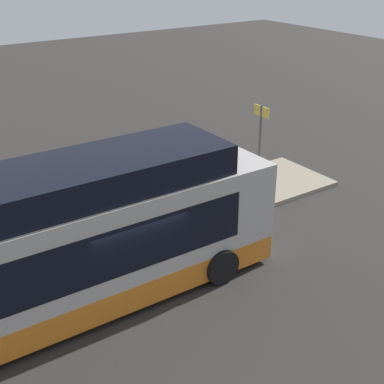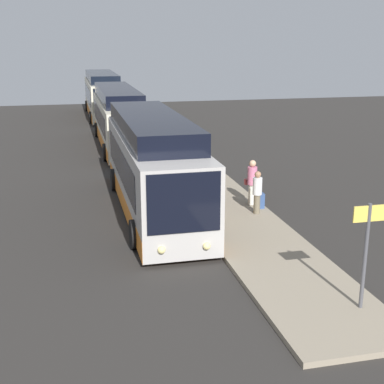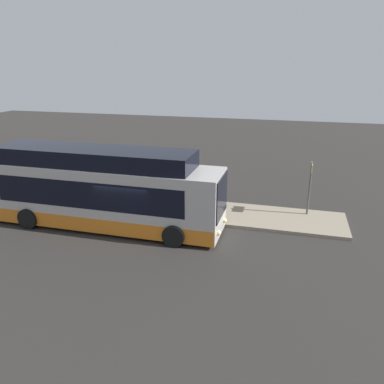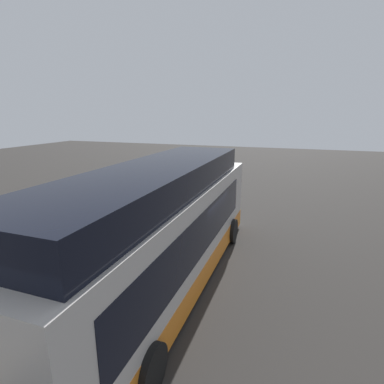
{
  "view_description": "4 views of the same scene",
  "coord_description": "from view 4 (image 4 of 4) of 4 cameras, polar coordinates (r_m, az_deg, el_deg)",
  "views": [
    {
      "loc": [
        -5.15,
        -10.65,
        8.46
      ],
      "look_at": [
        2.73,
        0.89,
        1.92
      ],
      "focal_mm": 50.0,
      "sensor_mm": 36.0,
      "label": 1
    },
    {
      "loc": [
        19.01,
        -2.92,
        6.72
      ],
      "look_at": [
        2.73,
        0.89,
        1.92
      ],
      "focal_mm": 50.0,
      "sensor_mm": 36.0,
      "label": 2
    },
    {
      "loc": [
        7.05,
        -14.93,
        7.54
      ],
      "look_at": [
        2.73,
        0.89,
        1.92
      ],
      "focal_mm": 35.0,
      "sensor_mm": 36.0,
      "label": 3
    },
    {
      "loc": [
        -9.07,
        -3.29,
        5.2
      ],
      "look_at": [
        2.73,
        0.89,
        1.92
      ],
      "focal_mm": 28.0,
      "sensor_mm": 36.0,
      "label": 4
    }
  ],
  "objects": [
    {
      "name": "suitcase",
      "position": [
        12.57,
        -20.81,
        -8.46
      ],
      "size": [
        0.33,
        0.22,
        0.86
      ],
      "color": "#334C7F",
      "rests_on": "platform"
    },
    {
      "name": "ground",
      "position": [
        10.96,
        -0.4,
        -13.65
      ],
      "size": [
        80.0,
        80.0,
        0.0
      ],
      "primitive_type": "plane",
      "color": "#2B2826"
    },
    {
      "name": "platform",
      "position": [
        12.25,
        -14.67,
        -10.55
      ],
      "size": [
        20.0,
        3.12,
        0.16
      ],
      "color": "gray",
      "rests_on": "ground"
    },
    {
      "name": "passenger_with_bags",
      "position": [
        11.41,
        -10.95,
        -7.04
      ],
      "size": [
        0.64,
        0.67,
        1.64
      ],
      "rotation": [
        0.0,
        0.0,
        2.44
      ],
      "color": "#6B604C",
      "rests_on": "platform"
    },
    {
      "name": "sign_post",
      "position": [
        18.93,
        -3.6,
        4.63
      ],
      "size": [
        0.1,
        0.84,
        2.76
      ],
      "color": "#4C4C51",
      "rests_on": "platform"
    },
    {
      "name": "passenger_waiting",
      "position": [
        11.8,
        -22.07,
        -6.44
      ],
      "size": [
        0.63,
        0.48,
        1.86
      ],
      "rotation": [
        0.0,
        0.0,
        1.85
      ],
      "color": "silver",
      "rests_on": "platform"
    },
    {
      "name": "bus_lead",
      "position": [
        9.03,
        -5.51,
        -7.88
      ],
      "size": [
        11.5,
        2.85,
        3.85
      ],
      "color": "#B2ADA8",
      "rests_on": "ground"
    },
    {
      "name": "passenger_boarding",
      "position": [
        12.57,
        -17.75,
        -5.2
      ],
      "size": [
        0.5,
        0.5,
        1.69
      ],
      "rotation": [
        0.0,
        0.0,
        -2.12
      ],
      "color": "#6B604C",
      "rests_on": "platform"
    }
  ]
}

